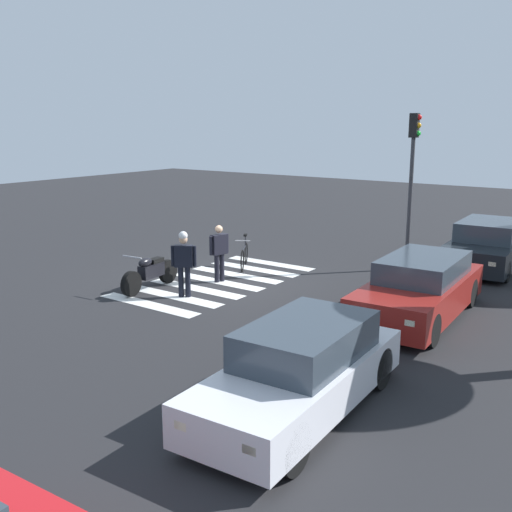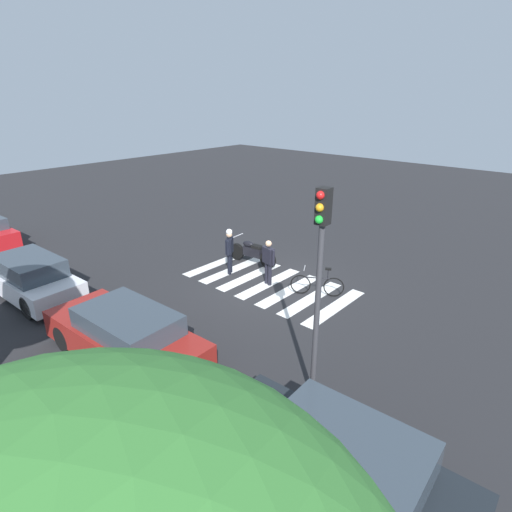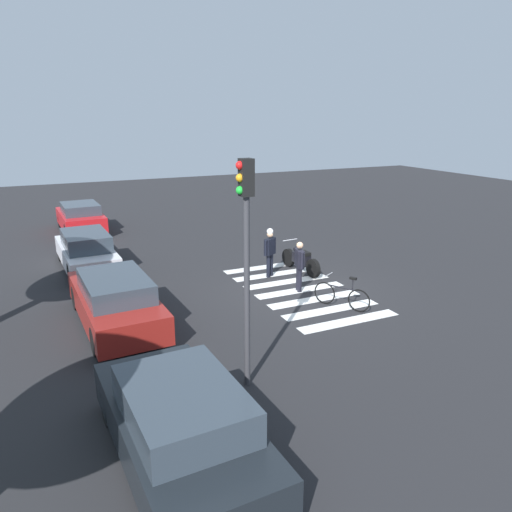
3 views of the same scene
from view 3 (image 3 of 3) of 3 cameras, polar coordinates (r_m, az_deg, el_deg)
ground_plane at (r=15.80m, az=5.19°, el=-4.01°), size 60.00×60.00×0.00m
police_motorcycle at (r=17.48m, az=5.25°, el=-0.39°), size 2.20×0.62×1.05m
leaning_bicycle at (r=14.45m, az=10.02°, el=-4.59°), size 1.55×0.93×1.00m
officer_on_foot at (r=15.45m, az=5.11°, el=-0.89°), size 0.64×0.31×1.62m
officer_by_motorcycle at (r=16.77m, az=1.64°, el=0.81°), size 0.42×0.57×1.73m
crosswalk_stripes at (r=15.80m, az=5.19°, el=-4.00°), size 5.85×3.09×0.01m
car_black_suv at (r=8.33m, az=-8.84°, el=-18.94°), size 4.51×2.10×1.45m
car_maroon_wagon at (r=13.54m, az=-16.18°, el=-5.04°), size 4.74×1.99×1.43m
car_white_van at (r=18.72m, az=-19.29°, el=0.54°), size 4.50×1.87×1.41m
car_red_convertible at (r=24.93m, az=-19.87°, el=4.25°), size 4.07×1.99×1.39m
traffic_light_pole at (r=9.37m, az=-1.19°, el=1.75°), size 0.25×0.33×4.69m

